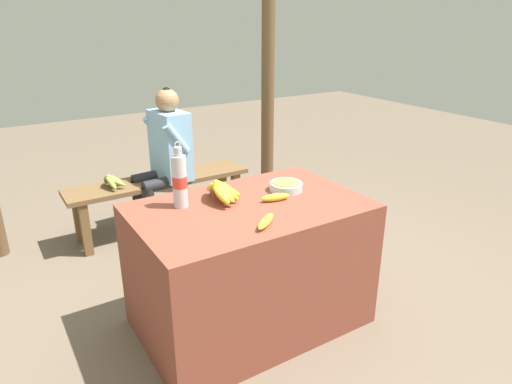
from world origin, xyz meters
The scene contains 11 objects.
ground_plane centered at (0.00, 0.00, 0.00)m, with size 12.00×12.00×0.00m, color brown.
market_counter centered at (0.00, 0.00, 0.35)m, with size 1.18×0.76×0.71m.
banana_bunch_ripe centered at (-0.10, 0.12, 0.77)m, with size 0.18×0.29×0.14m.
serving_bowl centered at (0.28, 0.07, 0.74)m, with size 0.18×0.18×0.05m.
water_bottle centered at (-0.30, 0.17, 0.85)m, with size 0.07×0.07×0.34m.
loose_banana_front centered at (-0.06, -0.25, 0.73)m, with size 0.16×0.14×0.04m.
loose_banana_side centered at (0.14, -0.02, 0.73)m, with size 0.16×0.07×0.04m.
wooden_bench centered at (0.02, 1.38, 0.36)m, with size 1.42×0.32×0.43m.
seated_vendor centered at (0.07, 1.35, 0.64)m, with size 0.43×0.41×1.12m.
banana_bunch_green centered at (-0.34, 1.38, 0.48)m, with size 0.15×0.25×0.11m.
support_post_far centered at (1.17, 1.61, 1.18)m, with size 0.12×0.12×2.36m.
Camera 1 is at (-1.10, -1.83, 1.61)m, focal length 32.00 mm.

